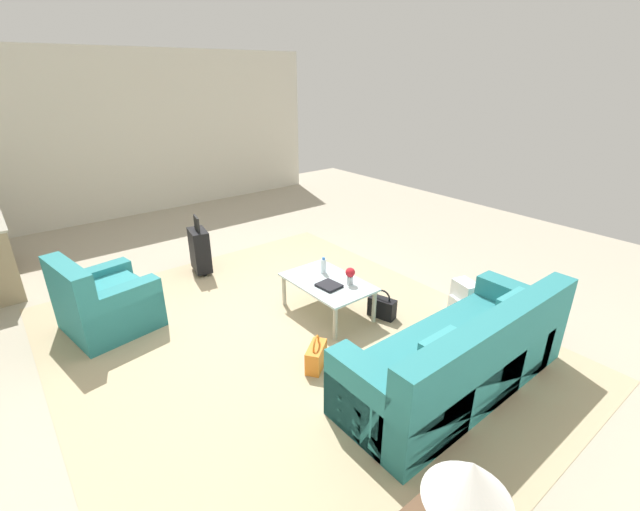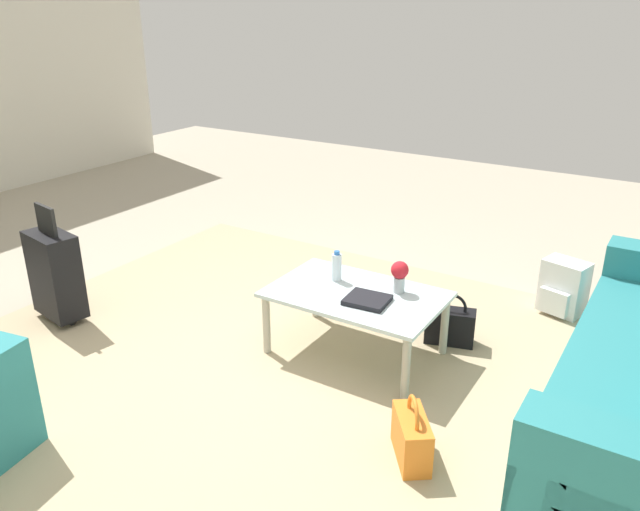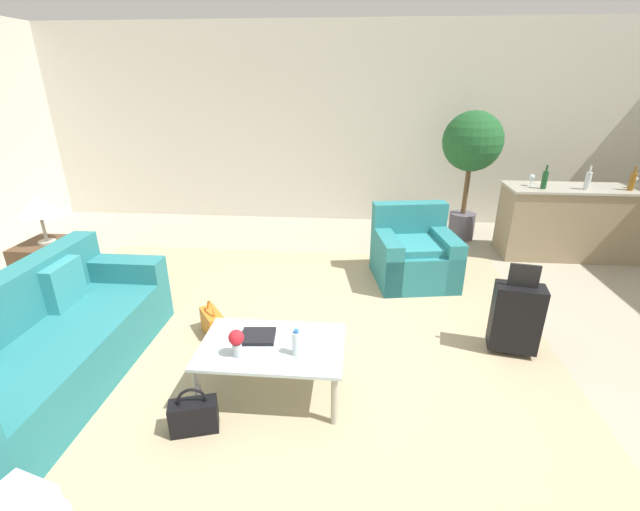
# 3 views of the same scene
# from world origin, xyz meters

# --- Properties ---
(ground_plane) EXTENTS (12.00, 12.00, 0.00)m
(ground_plane) POSITION_xyz_m (0.00, 0.00, 0.00)
(ground_plane) COLOR #A89E89
(area_rug) EXTENTS (5.20, 4.40, 0.01)m
(area_rug) POSITION_xyz_m (-0.60, 0.20, 0.00)
(area_rug) COLOR tan
(area_rug) RESTS_ON ground
(coffee_table) EXTENTS (1.07, 0.69, 0.43)m
(coffee_table) POSITION_xyz_m (-0.40, -0.50, 0.38)
(coffee_table) COLOR silver
(coffee_table) RESTS_ON ground
(water_bottle) EXTENTS (0.06, 0.06, 0.20)m
(water_bottle) POSITION_xyz_m (-0.20, -0.60, 0.52)
(water_bottle) COLOR silver
(water_bottle) RESTS_ON coffee_table
(coffee_table_book) EXTENTS (0.27, 0.24, 0.03)m
(coffee_table_book) POSITION_xyz_m (-0.52, -0.42, 0.44)
(coffee_table_book) COLOR black
(coffee_table_book) RESTS_ON coffee_table
(flower_vase) EXTENTS (0.11, 0.11, 0.21)m
(flower_vase) POSITION_xyz_m (-0.62, -0.65, 0.55)
(flower_vase) COLOR #B2B7BC
(flower_vase) RESTS_ON coffee_table
(suitcase_black) EXTENTS (0.43, 0.29, 0.85)m
(suitcase_black) POSITION_xyz_m (1.60, 0.20, 0.36)
(suitcase_black) COLOR black
(suitcase_black) RESTS_ON ground
(handbag_orange) EXTENTS (0.30, 0.34, 0.36)m
(handbag_orange) POSITION_xyz_m (-1.13, 0.24, 0.13)
(handbag_orange) COLOR orange
(handbag_orange) RESTS_ON ground
(handbag_black) EXTENTS (0.35, 0.22, 0.36)m
(handbag_black) POSITION_xyz_m (-0.87, -0.94, 0.13)
(handbag_black) COLOR black
(handbag_black) RESTS_ON ground
(backpack_white) EXTENTS (0.34, 0.31, 0.40)m
(backpack_white) POSITION_xyz_m (-1.40, -1.79, 0.19)
(backpack_white) COLOR white
(backpack_white) RESTS_ON ground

